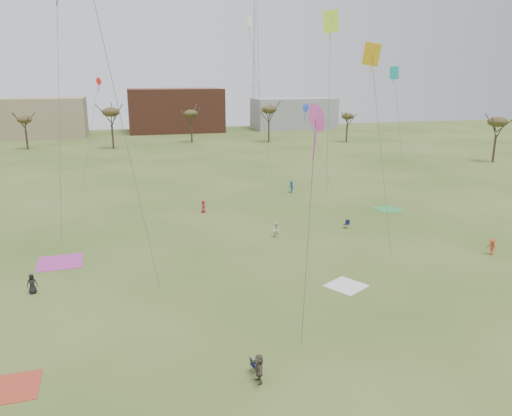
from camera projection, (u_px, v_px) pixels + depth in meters
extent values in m
plane|color=#335019|center=(310.00, 352.00, 28.29)|extent=(260.00, 260.00, 0.00)
imported|color=#4D4337|center=(259.00, 369.00, 25.33)|extent=(0.49, 1.48, 1.59)
imported|color=black|center=(32.00, 284.00, 35.76)|extent=(0.82, 0.62, 1.52)
imported|color=#BC3D23|center=(492.00, 247.00, 43.54)|extent=(0.75, 1.07, 1.50)
imported|color=silver|center=(276.00, 230.00, 48.24)|extent=(0.91, 0.86, 1.49)
imported|color=#AB1D3B|center=(203.00, 206.00, 57.11)|extent=(0.73, 0.84, 1.46)
imported|color=navy|center=(291.00, 187.00, 66.85)|extent=(0.81, 1.18, 1.69)
cube|color=#BB3C25|center=(12.00, 388.00, 25.03)|extent=(2.78, 2.78, 0.03)
cube|color=white|center=(346.00, 286.00, 37.22)|extent=(3.52, 3.52, 0.03)
cube|color=#B83898|center=(60.00, 262.00, 41.93)|extent=(3.87, 3.87, 0.03)
cube|color=green|center=(388.00, 209.00, 58.67)|extent=(3.46, 3.46, 0.03)
cube|color=#16153C|center=(256.00, 365.00, 26.31)|extent=(0.57, 0.57, 0.04)
cube|color=#16153C|center=(252.00, 362.00, 26.16)|extent=(0.21, 0.51, 0.44)
cube|color=#131636|center=(346.00, 224.00, 51.25)|extent=(0.69, 0.69, 0.04)
cube|color=#131636|center=(348.00, 222.00, 51.35)|extent=(0.37, 0.50, 0.44)
cylinder|color=#4C4C51|center=(125.00, 137.00, 32.62)|extent=(3.35, 3.35, 21.13)
cone|color=#EA49B8|center=(316.00, 118.00, 24.82)|extent=(1.48, 0.11, 1.48)
cube|color=#EA49B8|center=(315.00, 137.00, 25.07)|extent=(0.08, 0.08, 2.43)
cylinder|color=#4C4C51|center=(308.00, 237.00, 26.14)|extent=(0.69, 0.52, 12.45)
cube|color=gold|center=(372.00, 54.00, 40.45)|extent=(0.97, 0.97, 1.91)
cube|color=gold|center=(371.00, 63.00, 40.62)|extent=(0.08, 0.08, 1.72)
cylinder|color=#4C4C51|center=(381.00, 156.00, 40.44)|extent=(0.44, 4.69, 16.24)
cylinder|color=#4C4C51|center=(59.00, 117.00, 43.23)|extent=(1.38, 3.95, 22.03)
cone|color=blue|center=(306.00, 108.00, 66.71)|extent=(1.15, 0.08, 1.15)
cube|color=blue|center=(305.00, 113.00, 66.90)|extent=(0.08, 0.08, 1.88)
cylinder|color=#4C4C51|center=(318.00, 148.00, 65.72)|extent=(1.94, 5.54, 10.36)
cube|color=#A9E325|center=(331.00, 21.00, 55.61)|extent=(1.24, 1.24, 2.44)
cube|color=#A9E325|center=(331.00, 29.00, 55.83)|extent=(0.08, 0.08, 2.20)
cylinder|color=#4C4C51|center=(328.00, 113.00, 57.74)|extent=(0.25, 1.13, 20.50)
cone|color=red|center=(99.00, 81.00, 65.81)|extent=(0.99, 0.07, 0.99)
cube|color=red|center=(99.00, 86.00, 65.97)|extent=(0.08, 0.08, 1.62)
cylinder|color=#4C4C51|center=(90.00, 135.00, 65.24)|extent=(3.05, 4.31, 13.83)
cube|color=teal|center=(394.00, 73.00, 71.80)|extent=(0.92, 0.92, 1.81)
cube|color=teal|center=(394.00, 77.00, 71.97)|extent=(0.08, 0.08, 1.63)
cylinder|color=#4C4C51|center=(399.00, 123.00, 75.15)|extent=(4.00, 2.00, 14.96)
cube|color=white|center=(248.00, 21.00, 68.51)|extent=(0.79, 0.79, 1.35)
cube|color=white|center=(248.00, 27.00, 68.71)|extent=(0.08, 0.08, 2.02)
cylinder|color=#4C4C51|center=(260.00, 102.00, 70.71)|extent=(3.15, 2.26, 21.87)
cylinder|color=#3A2B1E|center=(27.00, 139.00, 106.08)|extent=(0.40, 0.40, 4.32)
ellipsoid|color=#473D1E|center=(24.00, 120.00, 105.00)|extent=(3.02, 3.02, 1.58)
cylinder|color=#3A2B1E|center=(113.00, 136.00, 106.69)|extent=(0.40, 0.40, 5.40)
ellipsoid|color=#473D1E|center=(111.00, 112.00, 105.34)|extent=(3.78, 3.78, 1.98)
cylinder|color=#3A2B1E|center=(192.00, 133.00, 116.87)|extent=(0.40, 0.40, 4.68)
ellipsoid|color=#473D1E|center=(191.00, 113.00, 115.69)|extent=(3.28, 3.28, 1.72)
cylinder|color=#3A2B1E|center=(269.00, 131.00, 117.54)|extent=(0.40, 0.40, 5.28)
ellipsoid|color=#473D1E|center=(269.00, 109.00, 116.22)|extent=(3.70, 3.70, 1.94)
cylinder|color=#3A2B1E|center=(347.00, 133.00, 117.50)|extent=(0.40, 0.40, 4.20)
ellipsoid|color=#473D1E|center=(348.00, 116.00, 116.45)|extent=(2.94, 2.94, 1.54)
cylinder|color=#3A2B1E|center=(494.00, 149.00, 90.10)|extent=(0.40, 0.40, 5.04)
ellipsoid|color=#473D1E|center=(498.00, 122.00, 88.83)|extent=(3.53, 3.53, 1.85)
cube|color=#937F60|center=(20.00, 118.00, 125.55)|extent=(32.00, 14.00, 10.00)
cube|color=brown|center=(175.00, 110.00, 139.92)|extent=(26.00, 16.00, 12.00)
cube|color=gray|center=(294.00, 114.00, 147.17)|extent=(24.00, 12.00, 9.00)
cylinder|color=#9EA3A8|center=(258.00, 64.00, 147.66)|extent=(0.16, 0.16, 38.00)
cylinder|color=#9EA3A8|center=(253.00, 64.00, 148.05)|extent=(0.16, 0.16, 38.00)
cylinder|color=#9EA3A8|center=(255.00, 64.00, 146.60)|extent=(0.16, 0.16, 38.00)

